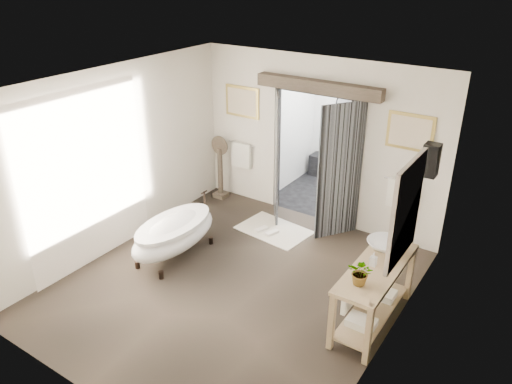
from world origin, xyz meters
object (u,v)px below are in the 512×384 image
Objects in this scene: rug at (274,230)px; basin at (385,246)px; vanity at (372,289)px; clawfoot_tub at (174,233)px.

rug is 2.54× the size of basin.
rug is 2.61m from basin.
vanity is 3.39× the size of basin.
rug is at bearing 139.49° from basin.
basin is at bearing 94.66° from vanity.
basin reaches higher than clawfoot_tub.
clawfoot_tub is 3.18m from vanity.
clawfoot_tub is 3.55× the size of basin.
clawfoot_tub is at bearing 173.02° from basin.
rug is (-2.29, 1.34, -0.50)m from vanity.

